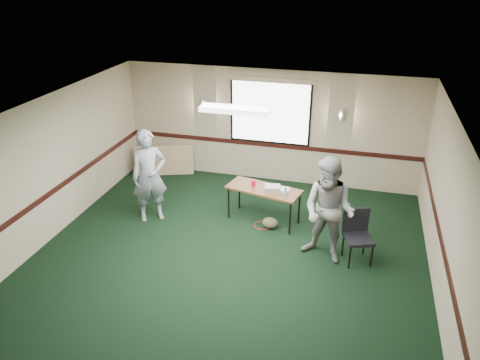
% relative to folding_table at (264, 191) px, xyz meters
% --- Properties ---
extents(ground, '(8.00, 8.00, 0.00)m').
position_rel_folding_table_xyz_m(ground, '(-0.32, -1.97, -0.69)').
color(ground, black).
rests_on(ground, ground).
extents(room_shell, '(8.00, 8.02, 8.00)m').
position_rel_folding_table_xyz_m(room_shell, '(-0.32, 0.15, 0.89)').
color(room_shell, tan).
rests_on(room_shell, ground).
extents(folding_table, '(1.58, 0.91, 0.74)m').
position_rel_folding_table_xyz_m(folding_table, '(0.00, 0.00, 0.00)').
color(folding_table, '#582C19').
rests_on(folding_table, ground).
extents(projector, '(0.34, 0.30, 0.10)m').
position_rel_folding_table_xyz_m(projector, '(0.18, -0.05, 0.10)').
color(projector, '#9798A0').
rests_on(projector, folding_table).
extents(game_console, '(0.24, 0.20, 0.05)m').
position_rel_folding_table_xyz_m(game_console, '(0.40, -0.02, 0.08)').
color(game_console, white).
rests_on(game_console, folding_table).
extents(red_cup, '(0.08, 0.08, 0.12)m').
position_rel_folding_table_xyz_m(red_cup, '(-0.24, 0.06, 0.12)').
color(red_cup, red).
rests_on(red_cup, folding_table).
extents(water_bottle, '(0.06, 0.06, 0.19)m').
position_rel_folding_table_xyz_m(water_bottle, '(0.47, -0.20, 0.15)').
color(water_bottle, '#7DA7CD').
rests_on(water_bottle, folding_table).
extents(duffel_bag, '(0.33, 0.25, 0.23)m').
position_rel_folding_table_xyz_m(duffel_bag, '(0.20, -0.26, -0.58)').
color(duffel_bag, '#494929').
rests_on(duffel_bag, ground).
extents(cable_coil, '(0.40, 0.40, 0.02)m').
position_rel_folding_table_xyz_m(cable_coil, '(0.03, -0.22, -0.68)').
color(cable_coil, red).
rests_on(cable_coil, ground).
extents(folded_table, '(1.44, 0.70, 0.74)m').
position_rel_folding_table_xyz_m(folded_table, '(-2.90, 1.63, -0.32)').
color(folded_table, '#9C8060').
rests_on(folded_table, ground).
extents(conference_chair, '(0.61, 0.62, 0.96)m').
position_rel_folding_table_xyz_m(conference_chair, '(1.89, -0.88, -0.13)').
color(conference_chair, black).
rests_on(conference_chair, ground).
extents(person_left, '(0.84, 0.78, 1.93)m').
position_rel_folding_table_xyz_m(person_left, '(-2.26, -0.49, 0.27)').
color(person_left, '#39547E').
rests_on(person_left, ground).
extents(person_right, '(1.14, 1.02, 1.95)m').
position_rel_folding_table_xyz_m(person_right, '(1.37, -1.01, 0.28)').
color(person_right, '#6C8CA9').
rests_on(person_right, ground).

